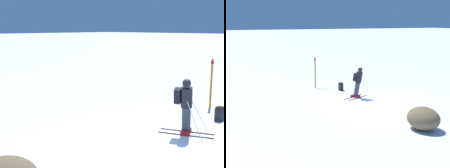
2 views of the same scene
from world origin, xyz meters
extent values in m
plane|color=white|center=(0.00, 0.00, 0.00)|extent=(300.00, 300.00, 0.00)
cube|color=black|center=(0.95, -0.07, 0.01)|extent=(0.72, 1.56, 0.01)
cube|color=black|center=(1.28, 0.07, 0.01)|extent=(0.72, 1.56, 0.01)
cube|color=#B21919|center=(0.95, -0.07, 0.07)|extent=(0.24, 0.31, 0.12)
cube|color=#B21919|center=(1.28, 0.07, 0.07)|extent=(0.24, 0.31, 0.12)
cylinder|color=#2D3342|center=(1.03, -0.04, 0.51)|extent=(0.47, 0.39, 0.81)
cylinder|color=black|center=(0.91, -0.09, 1.19)|extent=(0.54, 0.49, 0.66)
sphere|color=tan|center=(0.83, -0.12, 1.60)|extent=(0.32, 0.30, 0.26)
sphere|color=black|center=(0.83, -0.12, 1.62)|extent=(0.37, 0.35, 0.30)
cube|color=black|center=(0.80, 0.15, 1.22)|extent=(0.40, 0.30, 0.48)
cylinder|color=#B7B7BC|center=(0.74, -0.48, 0.56)|extent=(0.04, 0.56, 1.13)
cylinder|color=#B7B7BC|center=(1.52, -0.16, 0.60)|extent=(0.81, 0.25, 1.22)
cube|color=black|center=(3.11, -0.13, 0.22)|extent=(0.32, 0.24, 0.44)
cube|color=black|center=(3.11, -0.13, 0.47)|extent=(0.28, 0.22, 0.06)
ellipsoid|color=brown|center=(-4.69, 0.33, 0.46)|extent=(1.41, 1.20, 0.92)
cylinder|color=orange|center=(4.59, 0.96, 1.00)|extent=(0.08, 0.08, 1.99)
cylinder|color=red|center=(4.59, 0.96, 1.84)|extent=(0.13, 0.13, 0.10)
camera|label=1|loc=(-7.05, -4.69, 3.21)|focal=50.00mm
camera|label=2|loc=(-13.60, 8.76, 4.21)|focal=50.00mm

